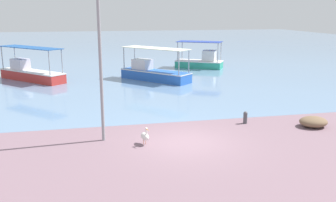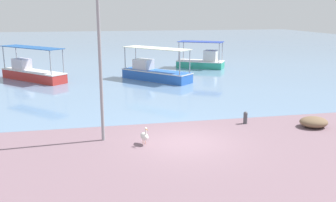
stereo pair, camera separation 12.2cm
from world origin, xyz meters
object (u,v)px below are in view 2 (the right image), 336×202
(pelican, at_px, (144,136))
(net_pile, at_px, (314,122))
(lamp_post, at_px, (100,55))
(mooring_bollard, at_px, (245,117))
(fishing_boat_outer, at_px, (32,72))
(fishing_boat_near_right, at_px, (155,72))
(fishing_boat_center, at_px, (202,61))

(pelican, height_order, net_pile, pelican)
(lamp_post, relative_size, mooring_bollard, 10.70)
(pelican, height_order, mooring_bollard, pelican)
(fishing_boat_outer, distance_m, fishing_boat_near_right, 10.01)
(fishing_boat_near_right, relative_size, mooring_bollard, 9.01)
(pelican, xyz_separation_m, lamp_post, (-1.68, 0.92, 3.35))
(net_pile, bearing_deg, fishing_boat_center, 89.01)
(fishing_boat_center, distance_m, mooring_bollard, 18.90)
(fishing_boat_near_right, relative_size, net_pile, 4.11)
(fishing_boat_center, bearing_deg, fishing_boat_outer, -166.86)
(mooring_bollard, relative_size, net_pile, 0.46)
(fishing_boat_outer, bearing_deg, fishing_boat_center, 13.14)
(fishing_boat_near_right, bearing_deg, mooring_bollard, -79.44)
(lamp_post, xyz_separation_m, net_pile, (10.11, -0.17, -3.47))
(fishing_boat_outer, distance_m, pelican, 18.25)
(fishing_boat_outer, relative_size, lamp_post, 0.86)
(net_pile, bearing_deg, fishing_boat_near_right, 111.06)
(pelican, xyz_separation_m, mooring_bollard, (5.39, 1.97, -0.04))
(fishing_boat_center, relative_size, mooring_bollard, 7.77)
(fishing_boat_center, bearing_deg, pelican, -113.09)
(fishing_boat_center, relative_size, lamp_post, 0.73)
(fishing_boat_near_right, relative_size, lamp_post, 0.84)
(fishing_boat_center, relative_size, net_pile, 3.54)
(fishing_boat_outer, xyz_separation_m, mooring_bollard, (12.20, -14.96, -0.31))
(fishing_boat_center, height_order, net_pile, fishing_boat_center)
(fishing_boat_near_right, distance_m, mooring_bollard, 13.11)
(pelican, bearing_deg, fishing_boat_center, 66.91)
(pelican, distance_m, net_pile, 8.46)
(mooring_bollard, height_order, net_pile, mooring_bollard)
(fishing_boat_outer, bearing_deg, fishing_boat_near_right, -11.96)
(pelican, distance_m, lamp_post, 3.86)
(net_pile, bearing_deg, lamp_post, 179.04)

